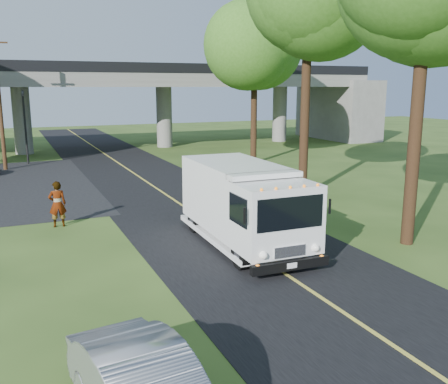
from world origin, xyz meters
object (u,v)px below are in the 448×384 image
step_van (243,202)px  pedestrian (57,204)px  traffic_signal (25,119)px  tree_right_far (258,44)px

step_van → pedestrian: size_ratio=3.70×
traffic_signal → tree_right_far: bearing=-22.1°
traffic_signal → tree_right_far: tree_right_far is taller
step_van → traffic_signal: bearing=106.0°
traffic_signal → step_van: 23.70m
traffic_signal → pedestrian: size_ratio=2.82×
tree_right_far → step_van: bearing=-118.7°
pedestrian → tree_right_far: bearing=-140.6°
traffic_signal → step_van: traffic_signal is taller
tree_right_far → step_van: size_ratio=1.61×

